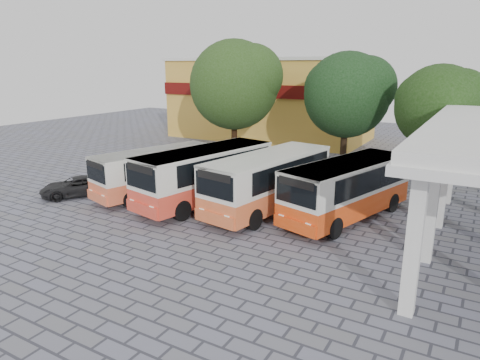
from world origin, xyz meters
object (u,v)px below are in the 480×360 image
Objects in this scene: parked_car at (76,186)px; bus_far_right at (348,186)px; bus_far_left at (156,169)px; bus_centre_right at (269,179)px; bus_centre_left at (205,172)px.

bus_far_right is at bearing 50.00° from parked_car.
bus_far_left is 0.91× the size of bus_centre_right.
parked_car is (-4.06, -2.56, -1.01)m from bus_far_left.
bus_centre_left is at bearing -160.29° from bus_centre_right.
bus_centre_left is 2.20× the size of parked_car.
bus_far_right is at bearing 21.31° from bus_centre_right.
bus_far_left is at bearing -155.20° from bus_far_right.
bus_centre_left is 1.02× the size of bus_centre_right.
parked_car is (-15.14, -4.18, -1.14)m from bus_far_right.
bus_far_left is 4.91m from parked_car.
bus_far_left is at bearing 66.78° from parked_car.
bus_far_left is at bearing -164.26° from bus_centre_right.
bus_far_left is 0.89× the size of bus_centre_left.
bus_far_right is (11.08, 1.62, 0.13)m from bus_far_left.
bus_centre_left is 7.76m from bus_far_right.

